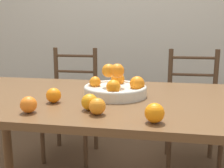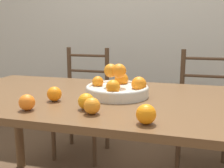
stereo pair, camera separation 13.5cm
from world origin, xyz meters
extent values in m
cube|color=beige|center=(0.00, 1.53, 1.30)|extent=(8.00, 0.06, 2.60)
cube|color=brown|center=(0.00, 0.00, 0.75)|extent=(1.89, 0.96, 0.03)
cylinder|color=brown|center=(-0.87, 0.40, 0.37)|extent=(0.07, 0.07, 0.73)
cylinder|color=beige|center=(0.07, 0.03, 0.79)|extent=(0.35, 0.35, 0.05)
torus|color=beige|center=(0.07, 0.03, 0.81)|extent=(0.35, 0.35, 0.02)
sphere|color=orange|center=(0.19, 0.03, 0.84)|extent=(0.08, 0.08, 0.08)
sphere|color=orange|center=(0.07, 0.15, 0.84)|extent=(0.08, 0.08, 0.08)
sphere|color=orange|center=(-0.05, 0.04, 0.84)|extent=(0.07, 0.07, 0.07)
sphere|color=orange|center=(0.08, -0.09, 0.84)|extent=(0.07, 0.07, 0.07)
sphere|color=orange|center=(0.08, 0.03, 0.91)|extent=(0.08, 0.08, 0.08)
sphere|color=orange|center=(0.03, 0.03, 0.91)|extent=(0.08, 0.08, 0.08)
sphere|color=orange|center=(0.30, -0.38, 0.81)|extent=(0.08, 0.08, 0.08)
sphere|color=orange|center=(-0.26, -0.35, 0.80)|extent=(0.07, 0.07, 0.07)
sphere|color=orange|center=(-0.21, -0.17, 0.80)|extent=(0.08, 0.08, 0.08)
sphere|color=orange|center=(0.05, -0.32, 0.80)|extent=(0.07, 0.07, 0.07)
sphere|color=orange|center=(0.00, -0.26, 0.80)|extent=(0.08, 0.08, 0.08)
cylinder|color=#513823|center=(-0.65, 0.57, 0.22)|extent=(0.04, 0.04, 0.45)
cylinder|color=#513823|center=(-0.27, 0.57, 0.22)|extent=(0.04, 0.04, 0.45)
cylinder|color=#513823|center=(-0.64, 0.93, 0.49)|extent=(0.04, 0.04, 0.97)
cylinder|color=#513823|center=(-0.26, 0.93, 0.49)|extent=(0.04, 0.04, 0.97)
cube|color=#513823|center=(-0.46, 0.75, 0.47)|extent=(0.42, 0.40, 0.04)
cylinder|color=#513823|center=(-0.45, 0.93, 0.61)|extent=(0.38, 0.03, 0.02)
cylinder|color=#513823|center=(-0.45, 0.93, 0.75)|extent=(0.38, 0.03, 0.02)
cylinder|color=#513823|center=(-0.45, 0.93, 0.90)|extent=(0.38, 0.03, 0.02)
cylinder|color=#513823|center=(0.41, 0.57, 0.22)|extent=(0.04, 0.04, 0.45)
cylinder|color=#513823|center=(0.41, 0.93, 0.49)|extent=(0.04, 0.04, 0.97)
cube|color=#513823|center=(0.60, 0.75, 0.47)|extent=(0.42, 0.40, 0.04)
cylinder|color=#513823|center=(0.60, 0.93, 0.61)|extent=(0.38, 0.02, 0.02)
cylinder|color=#513823|center=(0.60, 0.93, 0.75)|extent=(0.38, 0.02, 0.02)
cylinder|color=#513823|center=(0.60, 0.93, 0.90)|extent=(0.38, 0.02, 0.02)
camera|label=1|loc=(0.30, -1.38, 1.12)|focal=42.00mm
camera|label=2|loc=(0.43, -1.35, 1.12)|focal=42.00mm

